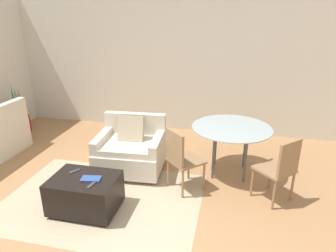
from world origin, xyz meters
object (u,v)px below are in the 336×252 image
(dining_chair_near_right, at_px, (281,167))
(book_stack, at_px, (91,179))
(ottoman, at_px, (85,193))
(dining_chair_near_left, at_px, (181,157))
(armchair, at_px, (131,150))
(tv_remote_secondary, at_px, (75,171))
(tv_remote_primary, at_px, (91,185))
(potted_plant, at_px, (21,120))
(dining_table, at_px, (231,132))

(dining_chair_near_right, bearing_deg, book_stack, -162.18)
(ottoman, relative_size, dining_chair_near_left, 0.90)
(armchair, height_order, book_stack, armchair)
(ottoman, distance_m, dining_chair_near_left, 1.32)
(book_stack, relative_size, tv_remote_secondary, 1.76)
(book_stack, height_order, tv_remote_primary, book_stack)
(book_stack, height_order, potted_plant, potted_plant)
(armchair, distance_m, dining_chair_near_left, 0.98)
(ottoman, height_order, book_stack, book_stack)
(armchair, relative_size, ottoman, 1.28)
(dining_chair_near_right, bearing_deg, tv_remote_secondary, -166.96)
(potted_plant, distance_m, dining_chair_near_right, 5.11)
(tv_remote_secondary, bearing_deg, dining_table, 32.89)
(book_stack, height_order, dining_chair_near_right, dining_chair_near_right)
(tv_remote_primary, distance_m, dining_chair_near_right, 2.35)
(armchair, bearing_deg, tv_remote_primary, -91.94)
(ottoman, relative_size, potted_plant, 0.76)
(tv_remote_primary, bearing_deg, tv_remote_secondary, 144.32)
(potted_plant, height_order, dining_chair_near_left, potted_plant)
(tv_remote_secondary, distance_m, potted_plant, 3.11)
(ottoman, height_order, tv_remote_secondary, tv_remote_secondary)
(ottoman, bearing_deg, dining_table, 38.25)
(dining_table, relative_size, dining_chair_near_left, 1.31)
(tv_remote_primary, height_order, dining_table, dining_table)
(tv_remote_secondary, bearing_deg, armchair, 68.38)
(book_stack, xyz_separation_m, dining_chair_near_left, (0.97, 0.73, 0.05))
(potted_plant, bearing_deg, book_stack, -39.11)
(book_stack, bearing_deg, armchair, 84.77)
(armchair, height_order, dining_chair_near_right, dining_chair_near_right)
(dining_chair_near_left, relative_size, dining_chair_near_right, 1.00)
(dining_chair_near_left, bearing_deg, dining_chair_near_right, 0.00)
(dining_table, distance_m, dining_chair_near_left, 0.92)
(dining_table, bearing_deg, dining_chair_near_right, -45.00)
(book_stack, relative_size, potted_plant, 0.24)
(book_stack, height_order, tv_remote_secondary, book_stack)
(dining_chair_near_left, xyz_separation_m, dining_chair_near_right, (1.28, 0.00, 0.00))
(tv_remote_secondary, distance_m, dining_chair_near_right, 2.62)
(dining_table, bearing_deg, tv_remote_primary, -136.25)
(ottoman, height_order, tv_remote_primary, tv_remote_primary)
(tv_remote_primary, relative_size, dining_chair_near_right, 0.17)
(potted_plant, bearing_deg, tv_remote_secondary, -40.58)
(dining_chair_near_right, bearing_deg, ottoman, -163.19)
(potted_plant, bearing_deg, armchair, -20.32)
(armchair, relative_size, potted_plant, 0.97)
(armchair, relative_size, dining_table, 0.88)
(ottoman, height_order, dining_chair_near_left, dining_chair_near_left)
(ottoman, distance_m, book_stack, 0.24)
(dining_chair_near_left, bearing_deg, potted_plant, 158.46)
(tv_remote_primary, bearing_deg, potted_plant, 140.02)
(tv_remote_primary, bearing_deg, ottoman, 142.20)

